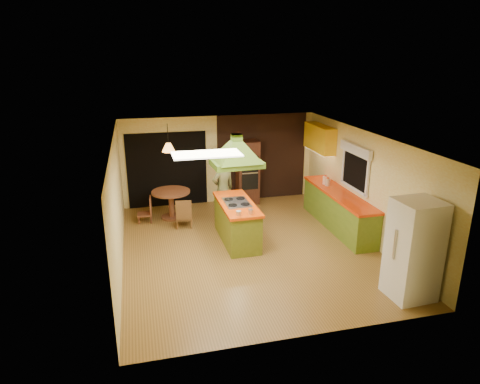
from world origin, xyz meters
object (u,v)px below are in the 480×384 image
object	(u,v)px
kitchen_island	(237,222)
wall_oven	(247,172)
refrigerator	(414,250)
man	(223,189)
dining_table	(171,199)
canister_large	(325,180)

from	to	relation	value
kitchen_island	wall_oven	size ratio (longest dim) A/B	1.03
kitchen_island	refrigerator	world-z (taller)	refrigerator
man	wall_oven	xyz separation A→B (m)	(0.96, 1.23, 0.05)
wall_oven	man	bearing A→B (deg)	-127.47
dining_table	canister_large	xyz separation A→B (m)	(3.91, -0.90, 0.50)
man	refrigerator	xyz separation A→B (m)	(2.50, -4.32, 0.05)
refrigerator	wall_oven	bearing A→B (deg)	102.51
kitchen_island	man	xyz separation A→B (m)	(-0.05, 1.28, 0.39)
man	refrigerator	bearing A→B (deg)	98.41
refrigerator	canister_large	bearing A→B (deg)	85.23
man	canister_large	world-z (taller)	man
man	canister_large	distance (m)	2.66
wall_oven	dining_table	size ratio (longest dim) A/B	1.82
kitchen_island	refrigerator	bearing A→B (deg)	-51.74
refrigerator	wall_oven	size ratio (longest dim) A/B	1.00
man	canister_large	bearing A→B (deg)	149.91
kitchen_island	canister_large	xyz separation A→B (m)	(2.57, 0.89, 0.55)
kitchen_island	wall_oven	xyz separation A→B (m)	(0.91, 2.52, 0.44)
kitchen_island	canister_large	world-z (taller)	canister_large
man	dining_table	size ratio (longest dim) A/B	1.72
dining_table	refrigerator	bearing A→B (deg)	-51.93
kitchen_island	refrigerator	xyz separation A→B (m)	(2.45, -3.04, 0.43)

